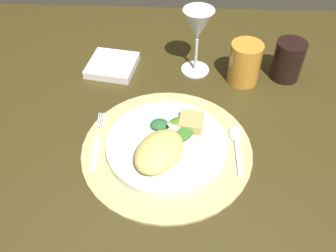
{
  "coord_description": "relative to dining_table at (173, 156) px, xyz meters",
  "views": [
    {
      "loc": [
        0.01,
        -0.56,
        1.33
      ],
      "look_at": [
        -0.01,
        -0.02,
        0.77
      ],
      "focal_mm": 39.47,
      "sensor_mm": 36.0,
      "label": 1
    }
  ],
  "objects": [
    {
      "name": "placemat",
      "position": [
        -0.01,
        -0.07,
        0.11
      ],
      "size": [
        0.35,
        0.35,
        0.01
      ],
      "primitive_type": "cylinder",
      "color": "tan",
      "rests_on": "dining_table"
    },
    {
      "name": "amber_tumbler",
      "position": [
        0.16,
        0.17,
        0.16
      ],
      "size": [
        0.08,
        0.08,
        0.1
      ],
      "primitive_type": "cylinder",
      "color": "orange",
      "rests_on": "dining_table"
    },
    {
      "name": "fork",
      "position": [
        -0.16,
        -0.07,
        0.11
      ],
      "size": [
        0.02,
        0.16,
        0.0
      ],
      "color": "silver",
      "rests_on": "placemat"
    },
    {
      "name": "bread_piece",
      "position": [
        0.04,
        -0.02,
        0.14
      ],
      "size": [
        0.05,
        0.06,
        0.02
      ],
      "primitive_type": "cube",
      "rotation": [
        0.0,
        0.0,
        4.58
      ],
      "color": "tan",
      "rests_on": "dinner_plate"
    },
    {
      "name": "wine_glass",
      "position": [
        0.05,
        0.2,
        0.23
      ],
      "size": [
        0.07,
        0.07,
        0.17
      ],
      "color": "silver",
      "rests_on": "dining_table"
    },
    {
      "name": "dining_table",
      "position": [
        0.0,
        0.0,
        0.0
      ],
      "size": [
        1.3,
        1.05,
        0.75
      ],
      "color": "#3D3315",
      "rests_on": "ground"
    },
    {
      "name": "pasta_serving",
      "position": [
        -0.02,
        -0.11,
        0.15
      ],
      "size": [
        0.13,
        0.14,
        0.04
      ],
      "primitive_type": "ellipsoid",
      "rotation": [
        0.0,
        0.0,
        1.09
      ],
      "color": "#DDC868",
      "rests_on": "dinner_plate"
    },
    {
      "name": "salad_greens",
      "position": [
        0.01,
        -0.04,
        0.14
      ],
      "size": [
        0.1,
        0.07,
        0.02
      ],
      "color": "#356F26",
      "rests_on": "dinner_plate"
    },
    {
      "name": "dark_tumbler",
      "position": [
        0.27,
        0.19,
        0.15
      ],
      "size": [
        0.07,
        0.07,
        0.1
      ],
      "primitive_type": "cylinder",
      "color": "black",
      "rests_on": "dining_table"
    },
    {
      "name": "spoon",
      "position": [
        0.13,
        -0.04,
        0.11
      ],
      "size": [
        0.03,
        0.13,
        0.01
      ],
      "color": "silver",
      "rests_on": "placemat"
    },
    {
      "name": "napkin",
      "position": [
        -0.17,
        0.2,
        0.11
      ],
      "size": [
        0.13,
        0.13,
        0.02
      ],
      "primitive_type": "cube",
      "rotation": [
        0.0,
        0.0,
        -0.16
      ],
      "color": "white",
      "rests_on": "dining_table"
    },
    {
      "name": "dinner_plate",
      "position": [
        -0.01,
        -0.07,
        0.12
      ],
      "size": [
        0.25,
        0.25,
        0.02
      ],
      "primitive_type": "cylinder",
      "color": "white",
      "rests_on": "placemat"
    }
  ]
}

